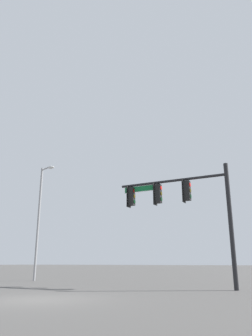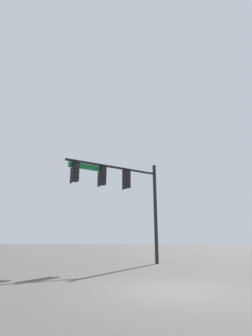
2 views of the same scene
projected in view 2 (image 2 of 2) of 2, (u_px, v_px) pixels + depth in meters
The scene contains 2 objects.
ground_plane at pixel (170, 290), 7.31m from camera, with size 400.00×400.00×0.00m, color #514F4C.
signal_pole_near at pixel (122, 187), 16.33m from camera, with size 6.43×0.56×6.41m.
Camera 2 is at (5.14, 6.21, 1.30)m, focal length 28.00 mm.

